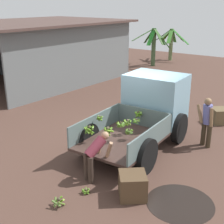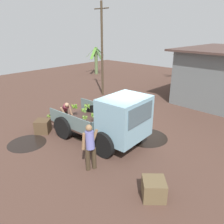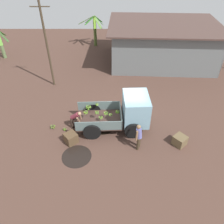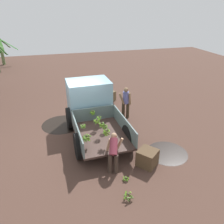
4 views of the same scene
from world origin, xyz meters
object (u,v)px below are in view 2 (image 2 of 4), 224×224
wooden_crate_0 (43,126)px  wooden_crate_1 (154,189)px  cargo_truck (116,120)px  utility_pole (102,49)px  person_foreground_visitor (90,145)px  banana_bunch_on_ground_1 (55,121)px  banana_bunch_on_ground_0 (49,116)px  person_worker_loading (65,111)px  person_bystander_near_shed (190,90)px

wooden_crate_0 → wooden_crate_1: wooden_crate_0 is taller
cargo_truck → utility_pole: bearing=136.2°
person_foreground_visitor → banana_bunch_on_ground_1: 4.56m
banana_bunch_on_ground_1 → wooden_crate_0: size_ratio=0.34×
banana_bunch_on_ground_0 → wooden_crate_0: (1.30, -1.17, 0.18)m
banana_bunch_on_ground_1 → wooden_crate_1: 6.70m
person_worker_loading → banana_bunch_on_ground_0: (-1.42, -0.05, -0.62)m
wooden_crate_0 → person_worker_loading: bearing=84.5°
utility_pole → person_worker_loading: (2.39, -5.05, -2.45)m
person_foreground_visitor → person_worker_loading: size_ratio=1.29×
person_bystander_near_shed → utility_pole: bearing=-105.3°
wooden_crate_0 → banana_bunch_on_ground_0: bearing=137.9°
utility_pole → person_foreground_visitor: bearing=-48.2°
utility_pole → banana_bunch_on_ground_0: utility_pole is taller
person_bystander_near_shed → banana_bunch_on_ground_1: bearing=-64.0°
banana_bunch_on_ground_1 → wooden_crate_1: size_ratio=0.34×
banana_bunch_on_ground_0 → wooden_crate_0: bearing=-42.1°
banana_bunch_on_ground_1 → person_worker_loading: bearing=19.0°
utility_pole → person_bystander_near_shed: 6.35m
banana_bunch_on_ground_0 → wooden_crate_1: size_ratio=0.48×
person_bystander_near_shed → cargo_truck: bearing=-37.1°
person_foreground_visitor → wooden_crate_0: bearing=16.4°
person_bystander_near_shed → wooden_crate_1: (2.82, -8.67, -0.64)m
cargo_truck → utility_pole: (-5.53, 4.88, 2.07)m
cargo_truck → person_foreground_visitor: 1.88m
cargo_truck → banana_bunch_on_ground_1: size_ratio=19.90×
banana_bunch_on_ground_1 → wooden_crate_0: (0.55, -0.99, 0.23)m
person_bystander_near_shed → wooden_crate_0: 9.11m
person_foreground_visitor → wooden_crate_0: 3.77m
cargo_truck → wooden_crate_0: cargo_truck is taller
wooden_crate_0 → person_bystander_near_shed: bearing=69.2°
banana_bunch_on_ground_0 → person_foreground_visitor: bearing=-17.7°
person_bystander_near_shed → wooden_crate_0: bearing=-58.1°
cargo_truck → banana_bunch_on_ground_1: bearing=-176.3°
person_bystander_near_shed → wooden_crate_0: size_ratio=2.65×
banana_bunch_on_ground_0 → banana_bunch_on_ground_1: bearing=-13.4°
cargo_truck → banana_bunch_on_ground_0: (-4.55, -0.22, -1.00)m
cargo_truck → banana_bunch_on_ground_0: 4.67m
banana_bunch_on_ground_1 → wooden_crate_1: bearing=-10.0°
cargo_truck → person_bystander_near_shed: 7.11m
cargo_truck → person_foreground_visitor: size_ratio=2.62×
wooden_crate_1 → cargo_truck: bearing=150.8°
utility_pole → person_foreground_visitor: size_ratio=3.77×
banana_bunch_on_ground_1 → person_foreground_visitor: bearing=-18.4°
wooden_crate_0 → wooden_crate_1: (6.05, -0.17, -0.02)m
cargo_truck → person_worker_loading: cargo_truck is taller
utility_pole → cargo_truck: bearing=-41.4°
person_foreground_visitor → banana_bunch_on_ground_0: person_foreground_visitor is taller
wooden_crate_0 → wooden_crate_1: size_ratio=0.99×
person_bystander_near_shed → banana_bunch_on_ground_0: size_ratio=5.44×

